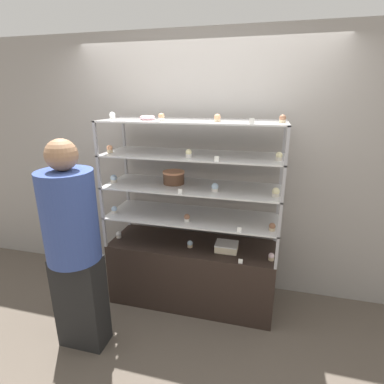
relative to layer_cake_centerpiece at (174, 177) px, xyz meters
name	(u,v)px	position (x,y,z in m)	size (l,w,h in m)	color
ground_plane	(192,298)	(0.18, -0.03, -1.28)	(20.00, 20.00, 0.00)	brown
back_wall	(202,167)	(0.18, 0.38, 0.02)	(8.00, 0.05, 2.60)	gray
display_base	(192,272)	(0.18, -0.03, -0.96)	(1.59, 0.54, 0.63)	black
display_riser_lower	(192,217)	(0.18, -0.03, -0.37)	(1.59, 0.54, 0.29)	#99999E
display_riser_middle	(192,187)	(0.18, -0.03, -0.08)	(1.59, 0.54, 0.29)	#99999E
display_riser_upper	(192,156)	(0.18, -0.03, 0.22)	(1.59, 0.54, 0.29)	#99999E
display_riser_top	(192,122)	(0.18, -0.03, 0.51)	(1.59, 0.54, 0.29)	#99999E
layer_cake_centerpiece	(174,177)	(0.00, 0.00, 0.00)	(0.20, 0.20, 0.12)	brown
sheet_cake_frosted	(227,247)	(0.53, -0.08, -0.61)	(0.21, 0.17, 0.07)	beige
cupcake_0	(119,235)	(-0.57, -0.09, -0.61)	(0.05, 0.05, 0.07)	beige
cupcake_1	(190,244)	(0.18, -0.11, -0.61)	(0.05, 0.05, 0.07)	#CCB28C
cupcake_2	(271,257)	(0.93, -0.16, -0.61)	(0.05, 0.05, 0.07)	#CCB28C
price_tag_0	(240,261)	(0.68, -0.28, -0.62)	(0.04, 0.00, 0.04)	white
cupcake_3	(114,210)	(-0.56, -0.15, -0.32)	(0.05, 0.05, 0.07)	beige
cupcake_4	(187,218)	(0.17, -0.17, -0.32)	(0.05, 0.05, 0.07)	white
cupcake_5	(272,227)	(0.92, -0.18, -0.32)	(0.05, 0.05, 0.07)	#CCB28C
price_tag_1	(239,230)	(0.65, -0.28, -0.33)	(0.04, 0.00, 0.04)	white
cupcake_6	(114,179)	(-0.56, -0.10, -0.03)	(0.06, 0.06, 0.07)	beige
cupcake_7	(215,187)	(0.42, -0.14, -0.03)	(0.06, 0.06, 0.07)	white
cupcake_8	(276,192)	(0.92, -0.15, -0.03)	(0.06, 0.06, 0.07)	beige
price_tag_2	(180,191)	(0.15, -0.28, -0.04)	(0.04, 0.00, 0.04)	white
cupcake_9	(110,149)	(-0.56, -0.14, 0.27)	(0.05, 0.05, 0.07)	#CCB28C
cupcake_10	(189,153)	(0.19, -0.17, 0.27)	(0.05, 0.05, 0.07)	white
cupcake_11	(279,156)	(0.92, -0.12, 0.27)	(0.05, 0.05, 0.07)	beige
price_tag_3	(217,159)	(0.45, -0.28, 0.25)	(0.04, 0.00, 0.04)	white
cupcake_12	(112,116)	(-0.54, -0.07, 0.55)	(0.05, 0.05, 0.06)	white
cupcake_13	(161,117)	(-0.05, -0.13, 0.55)	(0.05, 0.05, 0.06)	white
cupcake_14	(217,118)	(0.42, -0.13, 0.55)	(0.05, 0.05, 0.06)	#CCB28C
cupcake_15	(283,119)	(0.92, -0.09, 0.55)	(0.05, 0.05, 0.06)	#CCB28C
price_tag_4	(252,121)	(0.70, -0.28, 0.55)	(0.04, 0.00, 0.04)	white
donut_glazed	(147,118)	(-0.21, -0.07, 0.54)	(0.13, 0.13, 0.04)	#EFB2BC
customer_figure	(74,244)	(-0.55, -0.80, -0.36)	(0.40, 0.40, 1.73)	black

